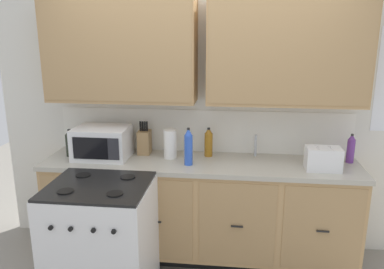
# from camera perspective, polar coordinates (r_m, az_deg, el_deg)

# --- Properties ---
(wall_unit) EXTENTS (3.93, 0.40, 2.39)m
(wall_unit) POSITION_cam_1_polar(r_m,az_deg,el_deg) (3.43, 1.59, 8.19)
(wall_unit) COLOR silver
(wall_unit) RESTS_ON ground_plane
(counter_run) EXTENTS (2.76, 0.64, 0.94)m
(counter_run) POSITION_cam_1_polar(r_m,az_deg,el_deg) (3.56, 1.13, -10.95)
(counter_run) COLOR black
(counter_run) RESTS_ON ground_plane
(stove_range) EXTENTS (0.76, 0.68, 0.95)m
(stove_range) POSITION_cam_1_polar(r_m,az_deg,el_deg) (3.16, -13.22, -15.12)
(stove_range) COLOR white
(stove_range) RESTS_ON ground_plane
(microwave) EXTENTS (0.48, 0.37, 0.28)m
(microwave) POSITION_cam_1_polar(r_m,az_deg,el_deg) (3.54, -13.19, -1.19)
(microwave) COLOR white
(microwave) RESTS_ON counter_run
(toaster) EXTENTS (0.28, 0.18, 0.19)m
(toaster) POSITION_cam_1_polar(r_m,az_deg,el_deg) (3.33, 18.88, -3.41)
(toaster) COLOR white
(toaster) RESTS_ON counter_run
(knife_block) EXTENTS (0.11, 0.14, 0.31)m
(knife_block) POSITION_cam_1_polar(r_m,az_deg,el_deg) (3.60, -7.07, -1.06)
(knife_block) COLOR #9C794E
(knife_block) RESTS_ON counter_run
(sink_faucet) EXTENTS (0.02, 0.02, 0.20)m
(sink_faucet) POSITION_cam_1_polar(r_m,az_deg,el_deg) (3.55, 9.40, -1.62)
(sink_faucet) COLOR #B2B5BA
(sink_faucet) RESTS_ON counter_run
(paper_towel_roll) EXTENTS (0.12, 0.12, 0.26)m
(paper_towel_roll) POSITION_cam_1_polar(r_m,az_deg,el_deg) (3.45, -3.26, -1.42)
(paper_towel_roll) COLOR white
(paper_towel_roll) RESTS_ON counter_run
(bottle_violet) EXTENTS (0.07, 0.07, 0.26)m
(bottle_violet) POSITION_cam_1_polar(r_m,az_deg,el_deg) (3.60, 22.49, -1.95)
(bottle_violet) COLOR #663384
(bottle_violet) RESTS_ON counter_run
(bottle_amber) EXTENTS (0.07, 0.07, 0.27)m
(bottle_amber) POSITION_cam_1_polar(r_m,az_deg,el_deg) (3.50, 2.47, -1.16)
(bottle_amber) COLOR #9E6619
(bottle_amber) RESTS_ON counter_run
(bottle_blue) EXTENTS (0.07, 0.07, 0.33)m
(bottle_blue) POSITION_cam_1_polar(r_m,az_deg,el_deg) (3.26, -0.53, -1.86)
(bottle_blue) COLOR blue
(bottle_blue) RESTS_ON counter_run
(bottle_dark) EXTENTS (0.08, 0.08, 0.25)m
(bottle_dark) POSITION_cam_1_polar(r_m,az_deg,el_deg) (3.67, -17.63, -1.20)
(bottle_dark) COLOR black
(bottle_dark) RESTS_ON counter_run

